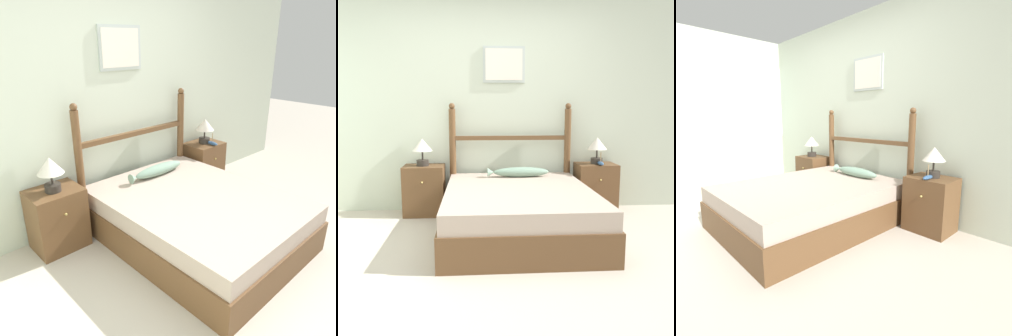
{
  "view_description": "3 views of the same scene",
  "coord_description": "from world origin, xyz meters",
  "views": [
    {
      "loc": [
        -1.85,
        -1.15,
        1.86
      ],
      "look_at": [
        0.26,
        1.09,
        0.63
      ],
      "focal_mm": 35.0,
      "sensor_mm": 36.0,
      "label": 1
    },
    {
      "loc": [
        -0.17,
        -3.12,
        1.28
      ],
      "look_at": [
        0.15,
        1.02,
        0.62
      ],
      "focal_mm": 42.0,
      "sensor_mm": 36.0,
      "label": 2
    },
    {
      "loc": [
        2.57,
        -1.01,
        1.2
      ],
      "look_at": [
        0.32,
        1.12,
        0.6
      ],
      "focal_mm": 28.0,
      "sensor_mm": 36.0,
      "label": 3
    }
  ],
  "objects": [
    {
      "name": "headboard",
      "position": [
        0.24,
        1.59,
        0.7
      ],
      "size": [
        1.47,
        0.08,
        1.31
      ],
      "color": "brown",
      "rests_on": "ground_plane"
    },
    {
      "name": "fish_pillow",
      "position": [
        0.32,
        1.32,
        0.52
      ],
      "size": [
        0.71,
        0.14,
        0.11
      ],
      "color": "gray",
      "rests_on": "bed"
    },
    {
      "name": "nightstand_right",
      "position": [
        1.27,
        1.48,
        0.29
      ],
      "size": [
        0.47,
        0.4,
        0.58
      ],
      "color": "brown",
      "rests_on": "ground_plane"
    },
    {
      "name": "table_lamp_right",
      "position": [
        1.28,
        1.48,
        0.8
      ],
      "size": [
        0.23,
        0.23,
        0.32
      ],
      "color": "#2D2823",
      "rests_on": "nightstand_right"
    },
    {
      "name": "table_lamp_left",
      "position": [
        -0.79,
        1.47,
        0.8
      ],
      "size": [
        0.23,
        0.23,
        0.32
      ],
      "color": "#2D2823",
      "rests_on": "nightstand_left"
    },
    {
      "name": "bed",
      "position": [
        0.24,
        0.67,
        0.23
      ],
      "size": [
        1.47,
        1.91,
        0.46
      ],
      "color": "brown",
      "rests_on": "ground_plane"
    },
    {
      "name": "nightstand_left",
      "position": [
        -0.79,
        1.48,
        0.29
      ],
      "size": [
        0.47,
        0.4,
        0.58
      ],
      "color": "brown",
      "rests_on": "ground_plane"
    },
    {
      "name": "ground_plane",
      "position": [
        0.0,
        0.0,
        0.0
      ],
      "size": [
        16.0,
        16.0,
        0.0
      ],
      "primitive_type": "plane",
      "color": "#B7AD9E"
    },
    {
      "name": "model_boat",
      "position": [
        1.29,
        1.36,
        0.61
      ],
      "size": [
        0.06,
        0.17,
        0.15
      ],
      "color": "#335684",
      "rests_on": "nightstand_right"
    },
    {
      "name": "wall_back",
      "position": [
        0.0,
        1.73,
        1.28
      ],
      "size": [
        6.4,
        0.08,
        2.55
      ],
      "color": "beige",
      "rests_on": "ground_plane"
    }
  ]
}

